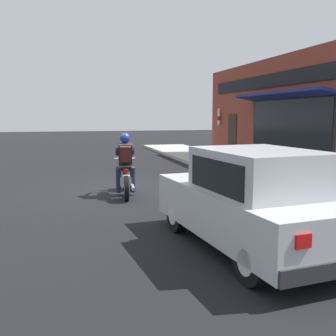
# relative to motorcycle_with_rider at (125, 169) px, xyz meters

# --- Properties ---
(ground_plane) EXTENTS (80.00, 80.00, 0.00)m
(ground_plane) POSITION_rel_motorcycle_with_rider_xyz_m (0.09, 0.81, -0.68)
(ground_plane) COLOR black
(sidewalk_curb) EXTENTS (2.60, 22.00, 0.14)m
(sidewalk_curb) POSITION_rel_motorcycle_with_rider_xyz_m (4.80, 3.81, -0.61)
(sidewalk_curb) COLOR #ADAAA3
(sidewalk_curb) RESTS_ON ground
(storefront_building) EXTENTS (1.25, 11.52, 4.20)m
(storefront_building) POSITION_rel_motorcycle_with_rider_xyz_m (6.33, 3.68, 1.43)
(storefront_building) COLOR brown
(storefront_building) RESTS_ON ground
(motorcycle_with_rider) EXTENTS (0.62, 2.02, 1.62)m
(motorcycle_with_rider) POSITION_rel_motorcycle_with_rider_xyz_m (0.00, 0.00, 0.00)
(motorcycle_with_rider) COLOR black
(motorcycle_with_rider) RESTS_ON ground
(car_hatchback) EXTENTS (2.00, 3.92, 1.57)m
(car_hatchback) POSITION_rel_motorcycle_with_rider_xyz_m (1.23, -4.60, 0.09)
(car_hatchback) COLOR black
(car_hatchback) RESTS_ON ground
(traffic_cone) EXTENTS (0.36, 0.36, 0.60)m
(traffic_cone) POSITION_rel_motorcycle_with_rider_xyz_m (5.20, -1.45, -0.25)
(traffic_cone) COLOR black
(traffic_cone) RESTS_ON sidewalk_curb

